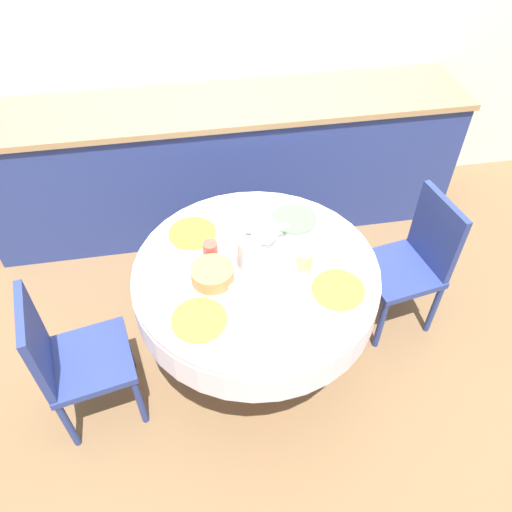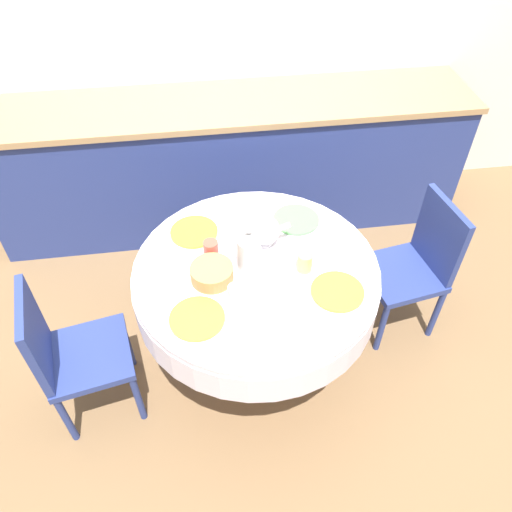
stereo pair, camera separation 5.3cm
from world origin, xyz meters
name	(u,v)px [view 1 (the left image)]	position (x,y,z in m)	size (l,w,h in m)	color
ground_plane	(256,354)	(0.00, 0.00, 0.00)	(12.00, 12.00, 0.00)	brown
wall_back	(212,25)	(0.00, 1.63, 1.30)	(7.00, 0.05, 2.60)	silver
kitchen_counter	(225,163)	(0.00, 1.30, 0.47)	(3.24, 0.64, 0.94)	navy
dining_table	(256,285)	(0.00, 0.00, 0.62)	(1.22, 1.22, 0.74)	olive
chair_left	(413,259)	(0.94, 0.16, 0.48)	(0.46, 0.46, 0.87)	navy
chair_right	(70,357)	(-0.93, -0.18, 0.48)	(0.47, 0.47, 0.87)	navy
plate_near_left	(199,320)	(-0.30, -0.28, 0.75)	(0.25, 0.25, 0.01)	orange
cup_near_left	(238,295)	(-0.12, -0.20, 0.79)	(0.07, 0.07, 0.10)	white
plate_near_right	(338,290)	(0.35, -0.21, 0.75)	(0.25, 0.25, 0.01)	orange
cup_near_right	(305,261)	(0.23, -0.04, 0.79)	(0.07, 0.07, 0.10)	#DBB766
plate_far_left	(192,233)	(-0.29, 0.29, 0.75)	(0.25, 0.25, 0.01)	yellow
cup_far_left	(210,251)	(-0.21, 0.11, 0.79)	(0.07, 0.07, 0.10)	#CC4C3D
plate_far_right	(294,219)	(0.26, 0.32, 0.75)	(0.25, 0.25, 0.01)	#5BA85B
cup_far_right	(262,228)	(0.07, 0.22, 0.79)	(0.07, 0.07, 0.10)	#CC4C3D
coffee_carafe	(249,252)	(-0.03, 0.00, 0.86)	(0.11, 0.11, 0.27)	#B2B2B7
teapot	(264,230)	(0.07, 0.17, 0.83)	(0.21, 0.15, 0.20)	white
bread_basket	(212,274)	(-0.22, -0.04, 0.78)	(0.20, 0.20, 0.08)	#AD844C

